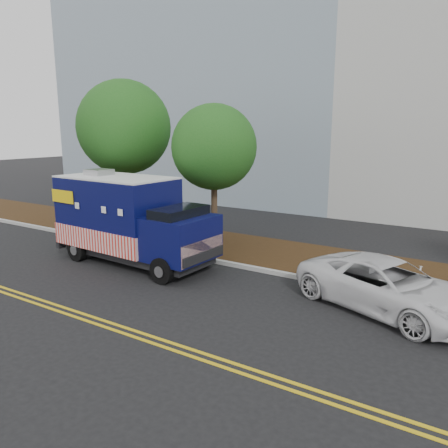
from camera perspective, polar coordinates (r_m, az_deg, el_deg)
The scene contains 10 objects.
ground at distance 16.34m, azimuth -7.83°, elevation -5.55°, with size 120.00×120.00×0.00m, color black.
curb at distance 17.36m, azimuth -4.86°, elevation -4.15°, with size 120.00×0.18×0.15m, color #9E9E99.
mulch_strip at distance 19.00m, azimuth -1.03°, elevation -2.65°, with size 120.00×4.00×0.15m, color black.
centerline_near at distance 13.47m, azimuth -20.30°, elevation -10.15°, with size 120.00×0.10×0.01m, color gold.
centerline_far at distance 13.34m, azimuth -21.16°, elevation -10.45°, with size 120.00×0.10×0.01m, color gold.
tree_a at distance 21.41m, azimuth -12.91°, elevation 12.18°, with size 4.37×4.37×7.24m.
tree_b at distance 18.19m, azimuth -1.32°, elevation 9.97°, with size 3.53×3.53×6.01m.
sign_post at distance 20.02m, azimuth -13.19°, elevation 1.10°, with size 0.06×0.06×2.40m, color #473828.
food_truck at distance 16.80m, azimuth -12.36°, elevation 0.30°, with size 6.68×2.81×3.45m.
white_car at distance 13.05m, azimuth 20.58°, elevation -7.57°, with size 2.37×5.15×1.43m, color silver.
Camera 1 is at (10.12, -11.82, 4.97)m, focal length 35.00 mm.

